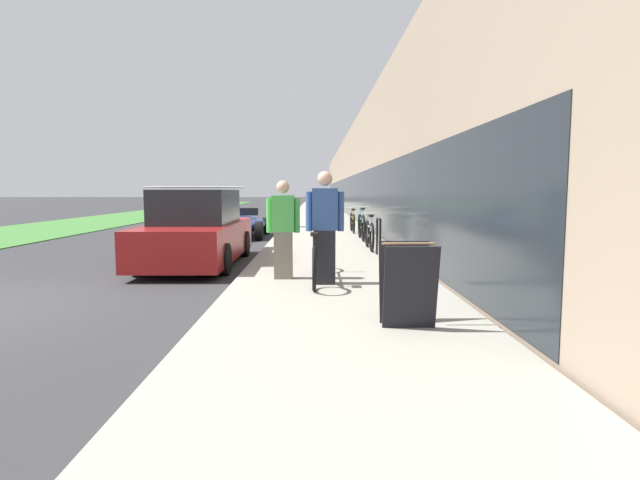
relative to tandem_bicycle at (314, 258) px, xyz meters
name	(u,v)px	position (x,y,z in m)	size (l,w,h in m)	color
sidewalk_slab	(321,218)	(0.33, 19.47, -0.42)	(3.26, 70.00, 0.12)	gray
storefront_facade	(414,177)	(6.99, 27.47, 2.05)	(10.01, 70.00, 5.08)	gray
lawn_strip	(142,215)	(-10.86, 23.47, -0.46)	(5.04, 70.00, 0.03)	#3D7533
tandem_bicycle	(314,258)	(0.00, 0.00, 0.00)	(0.52, 2.51, 0.83)	black
person_rider	(325,228)	(0.16, -0.32, 0.52)	(0.59, 0.23, 1.74)	black
person_bystander	(283,230)	(-0.51, 0.15, 0.45)	(0.55, 0.21, 1.61)	#756B5B
bike_rack_hoop	(379,233)	(1.41, 2.93, 0.16)	(0.05, 0.60, 0.84)	black
cruiser_bike_nearest	(369,234)	(1.35, 4.20, 0.01)	(0.52, 1.72, 0.88)	black
cruiser_bike_middle	(361,226)	(1.38, 6.65, 0.04)	(0.52, 1.85, 0.95)	black
cruiser_bike_farthest	(352,222)	(1.31, 9.23, 0.00)	(0.52, 1.72, 0.83)	black
sandwich_board_sign	(408,284)	(1.00, -2.73, 0.09)	(0.56, 0.56, 0.90)	black
parked_sedan_curbside	(197,231)	(-2.46, 2.50, 0.23)	(1.81, 4.46, 1.65)	maroon
vintage_roadster_curbside	(239,225)	(-2.56, 8.80, -0.06)	(1.85, 3.97, 0.96)	navy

